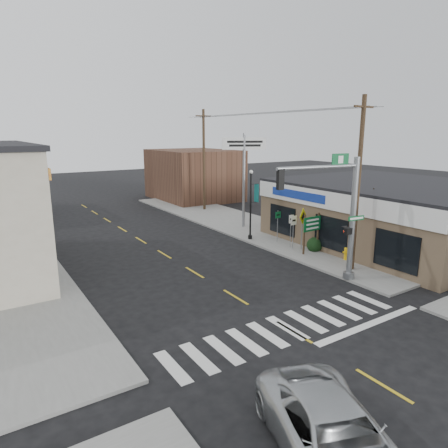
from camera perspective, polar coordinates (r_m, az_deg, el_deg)
ground at (r=16.28m, az=9.92°, el=-14.94°), size 140.00×140.00×0.00m
sidewalk_right at (r=31.05m, az=5.95°, el=-1.06°), size 6.00×38.00×0.13m
sidewalk_left at (r=24.61m, az=-29.12°, el=-6.47°), size 6.00×38.00×0.13m
center_line at (r=22.26m, az=-4.23°, el=-6.91°), size 0.12×56.00×0.01m
crosswalk at (r=16.54m, az=8.95°, el=-14.42°), size 11.00×2.20×0.01m
thrift_store at (r=29.98m, az=22.85°, el=1.26°), size 12.00×14.00×4.00m
bldg_distant_right at (r=46.24m, az=-4.35°, el=7.05°), size 8.00×10.00×5.60m
suv at (r=10.67m, az=15.58°, el=-27.45°), size 4.11×5.82×1.47m
traffic_signal_pole at (r=20.47m, az=16.67°, el=2.30°), size 5.09×0.39×6.45m
guide_sign at (r=25.41m, az=12.44°, el=-0.50°), size 1.44×0.13×2.52m
fire_hydrant at (r=24.90m, az=17.02°, el=-3.96°), size 0.25×0.25×0.79m
ped_crossing_sign at (r=26.05m, az=11.16°, el=0.40°), size 1.06×0.08×2.73m
lamp_post at (r=27.99m, az=3.93°, el=3.52°), size 0.64×0.50×4.90m
dance_center_sign at (r=31.49m, az=2.89°, el=9.44°), size 3.47×0.22×7.37m
bare_tree at (r=25.14m, az=19.29°, el=4.08°), size 2.46×2.46×4.91m
shrub_front at (r=25.18m, az=18.71°, el=-3.67°), size 1.38×1.38×1.03m
shrub_back at (r=26.32m, az=12.78°, el=-2.93°), size 0.98×0.98×0.73m
utility_pole_near at (r=22.46m, az=18.60°, el=5.50°), size 1.62×0.24×9.32m
utility_pole_far at (r=38.86m, az=-2.89°, el=9.23°), size 1.66×0.25×9.54m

